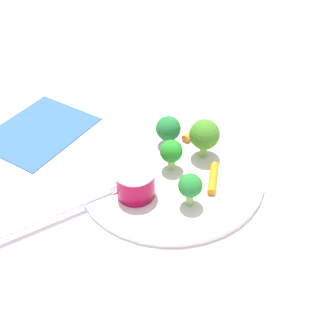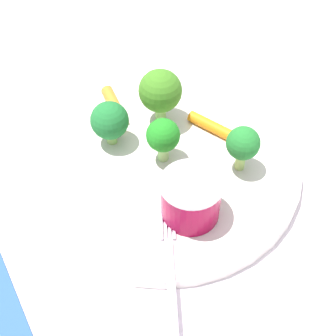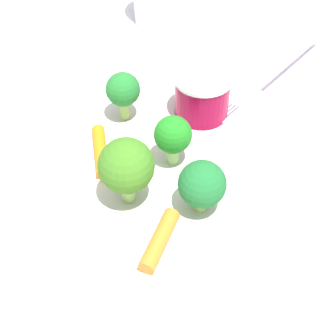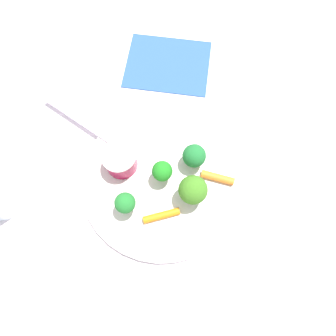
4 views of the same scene
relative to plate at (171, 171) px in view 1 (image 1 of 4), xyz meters
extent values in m
plane|color=white|center=(0.00, 0.00, -0.01)|extent=(2.40, 2.40, 0.00)
cylinder|color=silver|center=(0.00, 0.00, 0.00)|extent=(0.26, 0.26, 0.01)
cylinder|color=maroon|center=(-0.03, -0.06, 0.03)|extent=(0.05, 0.05, 0.04)
cylinder|color=silver|center=(-0.03, -0.06, 0.05)|extent=(0.05, 0.05, 0.00)
cylinder|color=#8FC162|center=(0.04, 0.04, 0.02)|extent=(0.01, 0.01, 0.02)
sphere|color=#3C761F|center=(0.04, 0.04, 0.04)|extent=(0.04, 0.04, 0.04)
cylinder|color=#8FC66C|center=(0.00, 0.00, 0.02)|extent=(0.01, 0.01, 0.02)
sphere|color=#1E7F1E|center=(0.00, 0.00, 0.04)|extent=(0.03, 0.03, 0.03)
cylinder|color=#8EC362|center=(-0.02, 0.05, 0.01)|extent=(0.01, 0.01, 0.01)
sphere|color=#1E6A2E|center=(-0.02, 0.05, 0.03)|extent=(0.04, 0.04, 0.04)
cylinder|color=#93BB5B|center=(0.04, -0.06, 0.02)|extent=(0.01, 0.01, 0.02)
sphere|color=#22732C|center=(0.04, -0.06, 0.04)|extent=(0.03, 0.03, 0.03)
cylinder|color=orange|center=(0.06, -0.01, 0.01)|extent=(0.02, 0.06, 0.01)
cylinder|color=orange|center=(0.01, 0.09, 0.01)|extent=(0.03, 0.05, 0.01)
cube|color=#BBABC2|center=(-0.12, -0.13, 0.01)|extent=(0.11, 0.12, 0.00)
cube|color=#BBABC2|center=(-0.06, -0.05, 0.01)|extent=(0.02, 0.02, 0.00)
cube|color=#BBABC2|center=(-0.05, -0.06, 0.01)|extent=(0.02, 0.02, 0.00)
cube|color=#BBABC2|center=(-0.05, -0.06, 0.01)|extent=(0.02, 0.02, 0.00)
cube|color=#BBABC2|center=(-0.05, -0.06, 0.01)|extent=(0.02, 0.02, 0.00)
cylinder|color=silver|center=(0.00, -0.25, 0.04)|extent=(0.07, 0.07, 0.09)
cube|color=#2D538E|center=(-0.23, 0.04, 0.00)|extent=(0.17, 0.19, 0.00)
camera|label=1|loc=(0.13, -0.45, 0.42)|focal=47.76mm
camera|label=2|loc=(-0.22, -0.22, 0.34)|focal=51.14mm
camera|label=3|loc=(0.02, 0.30, 0.31)|focal=53.45mm
camera|label=4|loc=(0.14, -0.01, 0.44)|focal=30.72mm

